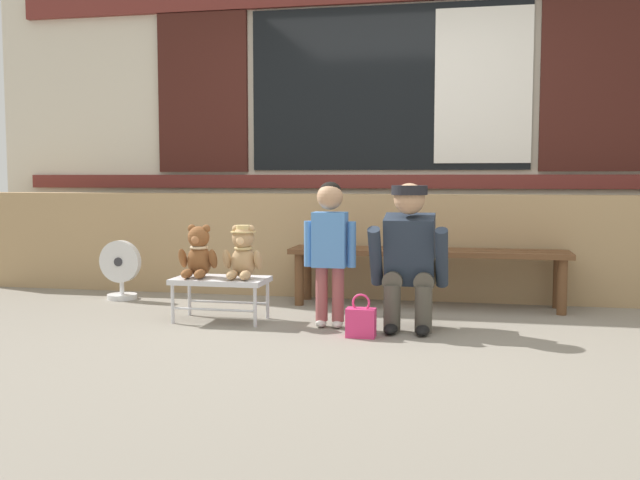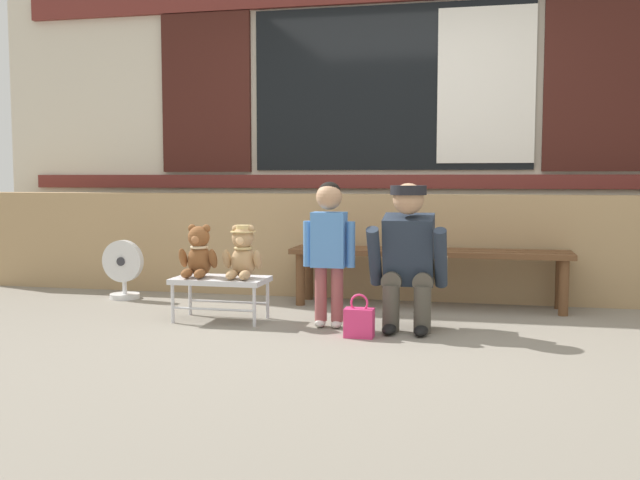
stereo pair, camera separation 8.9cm
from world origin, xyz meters
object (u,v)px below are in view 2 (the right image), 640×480
(small_display_bench, at_px, (221,282))
(child_standing, at_px, (329,238))
(teddy_bear_with_hat, at_px, (243,253))
(adult_crouching, at_px, (410,256))
(wooden_bench_long, at_px, (429,258))
(teddy_bear_plain, at_px, (199,253))
(handbag_on_ground, at_px, (359,322))
(floor_fan, at_px, (123,270))

(small_display_bench, relative_size, child_standing, 0.67)
(child_standing, bearing_deg, small_display_bench, 176.72)
(teddy_bear_with_hat, distance_m, adult_crouching, 1.14)
(wooden_bench_long, height_order, teddy_bear_plain, teddy_bear_plain)
(wooden_bench_long, bearing_deg, adult_crouching, -93.68)
(wooden_bench_long, height_order, child_standing, child_standing)
(wooden_bench_long, bearing_deg, handbag_on_ground, -106.07)
(wooden_bench_long, distance_m, child_standing, 1.09)
(wooden_bench_long, height_order, adult_crouching, adult_crouching)
(adult_crouching, relative_size, floor_fan, 1.98)
(wooden_bench_long, height_order, teddy_bear_with_hat, teddy_bear_with_hat)
(adult_crouching, distance_m, floor_fan, 2.50)
(teddy_bear_with_hat, bearing_deg, handbag_on_ground, -19.91)
(wooden_bench_long, relative_size, adult_crouching, 2.21)
(adult_crouching, distance_m, handbag_on_ground, 0.56)
(adult_crouching, relative_size, handbag_on_ground, 3.49)
(teddy_bear_plain, distance_m, child_standing, 0.94)
(small_display_bench, height_order, teddy_bear_with_hat, teddy_bear_with_hat)
(child_standing, distance_m, floor_fan, 2.03)
(wooden_bench_long, relative_size, handbag_on_ground, 7.72)
(small_display_bench, height_order, teddy_bear_plain, teddy_bear_plain)
(floor_fan, bearing_deg, small_display_bench, -31.94)
(adult_crouching, bearing_deg, wooden_bench_long, 86.32)
(teddy_bear_plain, bearing_deg, handbag_on_ground, -14.75)
(child_standing, relative_size, floor_fan, 2.00)
(small_display_bench, distance_m, handbag_on_ground, 1.08)
(small_display_bench, xyz_separation_m, floor_fan, (-1.09, 0.68, -0.03))
(teddy_bear_with_hat, xyz_separation_m, floor_fan, (-1.25, 0.68, -0.23))
(wooden_bench_long, bearing_deg, child_standing, -123.02)
(teddy_bear_with_hat, bearing_deg, small_display_bench, -179.23)
(small_display_bench, bearing_deg, floor_fan, 148.06)
(small_display_bench, bearing_deg, wooden_bench_long, 32.15)
(adult_crouching, bearing_deg, small_display_bench, 179.50)
(wooden_bench_long, distance_m, teddy_bear_plain, 1.74)
(child_standing, bearing_deg, teddy_bear_plain, 177.20)
(wooden_bench_long, relative_size, teddy_bear_plain, 5.78)
(small_display_bench, relative_size, handbag_on_ground, 2.35)
(teddy_bear_plain, height_order, handbag_on_ground, teddy_bear_plain)
(small_display_bench, height_order, floor_fan, floor_fan)
(teddy_bear_plain, distance_m, floor_fan, 1.18)
(teddy_bear_with_hat, xyz_separation_m, adult_crouching, (1.14, -0.01, 0.01))
(adult_crouching, height_order, handbag_on_ground, adult_crouching)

